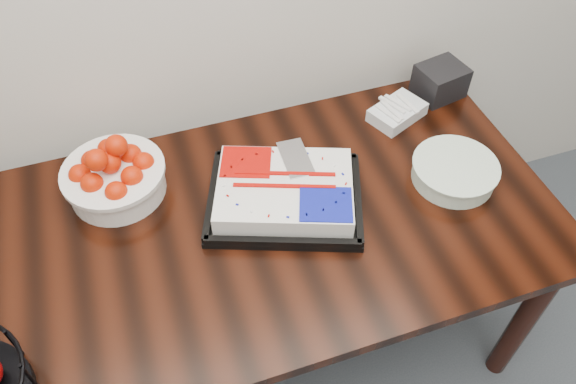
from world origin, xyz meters
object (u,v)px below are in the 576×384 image
object	(u,v)px
cake_tray	(285,193)
plate_stack	(454,172)
napkin_box	(440,81)
table	(249,243)
tangerine_bowl	(113,172)

from	to	relation	value
cake_tray	plate_stack	distance (m)	0.52
plate_stack	napkin_box	bearing A→B (deg)	67.58
cake_tray	table	bearing A→B (deg)	-160.11
plate_stack	napkin_box	distance (m)	0.41
table	napkin_box	xyz separation A→B (m)	(0.80, 0.35, 0.14)
tangerine_bowl	napkin_box	distance (m)	1.14
cake_tray	plate_stack	world-z (taller)	cake_tray
tangerine_bowl	plate_stack	size ratio (longest dim) A/B	1.16
cake_tray	tangerine_bowl	bearing A→B (deg)	155.92
plate_stack	cake_tray	bearing A→B (deg)	171.72
plate_stack	table	bearing A→B (deg)	177.40
napkin_box	plate_stack	bearing A→B (deg)	-112.42
tangerine_bowl	napkin_box	bearing A→B (deg)	5.04
cake_tray	napkin_box	world-z (taller)	napkin_box
table	plate_stack	xyz separation A→B (m)	(0.64, -0.03, 0.12)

